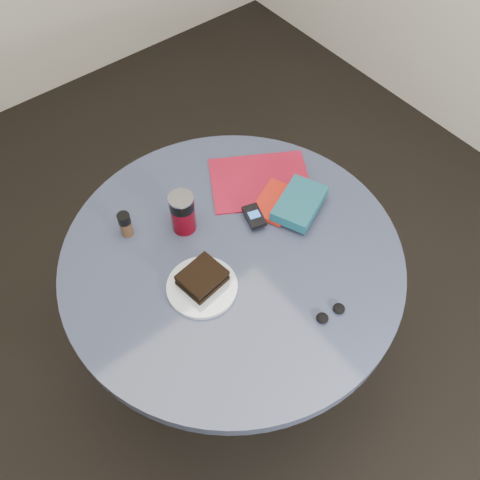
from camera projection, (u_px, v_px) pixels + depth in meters
ground at (234, 359)px, 2.16m from camera, size 4.00×4.00×0.00m
table at (233, 284)px, 1.68m from camera, size 1.00×1.00×0.75m
plate at (202, 287)px, 1.48m from camera, size 0.25×0.25×0.01m
sandwich at (202, 278)px, 1.46m from camera, size 0.13×0.11×0.04m
soda_can at (183, 213)px, 1.55m from camera, size 0.10×0.10×0.14m
pepper_grinder at (125, 224)px, 1.56m from camera, size 0.04×0.04×0.09m
magazine at (260, 181)px, 1.71m from camera, size 0.39×0.36×0.01m
red_book at (275, 202)px, 1.65m from camera, size 0.19×0.16×0.01m
novel at (300, 203)px, 1.62m from camera, size 0.21×0.18×0.03m
mp3_player at (254, 216)px, 1.60m from camera, size 0.07×0.10×0.02m
headphones at (331, 313)px, 1.43m from camera, size 0.09×0.04×0.02m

